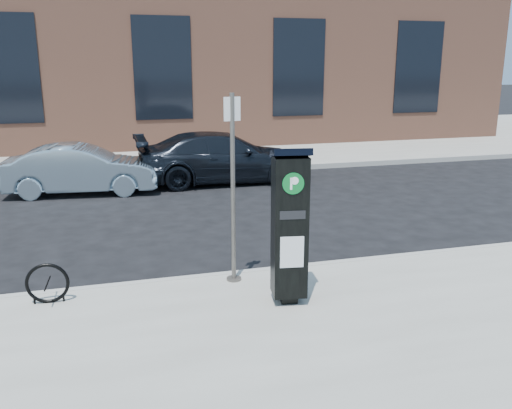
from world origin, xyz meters
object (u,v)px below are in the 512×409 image
object	(u,v)px
sign_pole	(233,191)
car_dark	(223,157)
bike_rack	(47,284)
parking_kiosk	(290,224)
car_silver	(81,169)

from	to	relation	value
sign_pole	car_dark	world-z (taller)	sign_pole
bike_rack	car_dark	bearing A→B (deg)	64.93
parking_kiosk	bike_rack	distance (m)	3.26
car_dark	sign_pole	bearing A→B (deg)	169.29
sign_pole	car_dark	bearing A→B (deg)	69.51
sign_pole	car_dark	distance (m)	7.41
sign_pole	bike_rack	distance (m)	2.75
bike_rack	car_silver	xyz separation A→B (m)	(0.22, 6.96, 0.20)
parking_kiosk	car_silver	size ratio (longest dim) A/B	0.55
parking_kiosk	sign_pole	distance (m)	1.08
parking_kiosk	sign_pole	bearing A→B (deg)	128.73
parking_kiosk	car_dark	world-z (taller)	parking_kiosk
bike_rack	sign_pole	bearing A→B (deg)	5.36
car_silver	car_dark	world-z (taller)	car_dark
sign_pole	bike_rack	size ratio (longest dim) A/B	4.81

